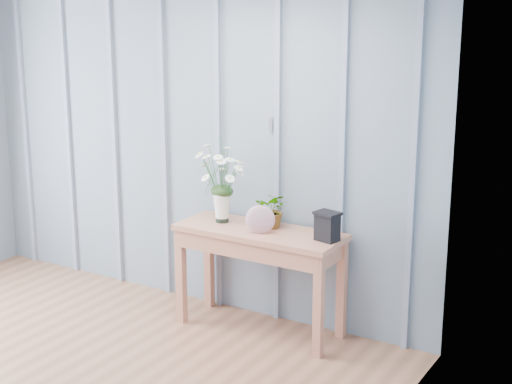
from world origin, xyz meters
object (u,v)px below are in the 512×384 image
Objects in this scene: sideboard at (260,245)px; felt_disc_vessel at (260,219)px; daisy_vase at (222,172)px; carved_box at (327,226)px.

sideboard is 0.24m from felt_disc_vessel.
carved_box is at bearing -0.66° from daisy_vase.
carved_box is (0.51, 0.01, 0.22)m from sideboard.
daisy_vase reaches higher than felt_disc_vessel.
felt_disc_vessel is at bearing -15.29° from daisy_vase.
daisy_vase is at bearing 179.34° from carved_box.
carved_box is at bearing -14.03° from felt_disc_vessel.
daisy_vase is 0.48m from felt_disc_vessel.
sideboard is 0.58m from daisy_vase.
sideboard is 5.94× the size of felt_disc_vessel.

